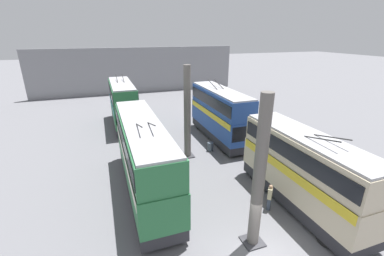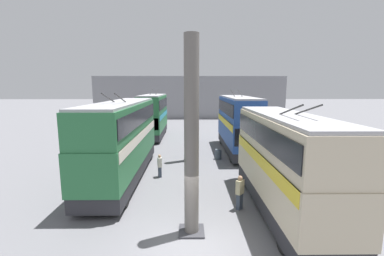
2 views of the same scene
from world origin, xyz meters
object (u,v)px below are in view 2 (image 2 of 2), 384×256
(bus_left_far, at_px, (238,121))
(oil_drum, at_px, (218,154))
(bus_right_mid, at_px, (153,113))
(person_by_left_row, at_px, (240,192))
(bus_left_near, at_px, (285,158))
(person_by_right_row, at_px, (160,165))
(bus_right_near, at_px, (123,135))

(bus_left_far, height_order, oil_drum, bus_left_far)
(bus_left_far, bearing_deg, bus_right_mid, 50.36)
(person_by_left_row, bearing_deg, bus_right_mid, 153.89)
(bus_left_near, distance_m, person_by_left_row, 2.70)
(bus_right_mid, distance_m, person_by_right_row, 14.45)
(person_by_right_row, distance_m, person_by_left_row, 6.42)
(person_by_left_row, bearing_deg, person_by_right_row, 177.86)
(bus_left_near, distance_m, bus_right_near, 9.99)
(bus_right_near, bearing_deg, bus_left_far, -51.62)
(bus_left_near, height_order, oil_drum, bus_left_near)
(bus_left_far, relative_size, oil_drum, 11.78)
(bus_right_mid, relative_size, person_by_left_row, 5.27)
(bus_left_near, relative_size, bus_right_mid, 1.04)
(person_by_right_row, bearing_deg, bus_left_near, -51.71)
(bus_left_near, relative_size, bus_right_near, 0.82)
(bus_left_far, xyz_separation_m, person_by_left_row, (-11.45, 2.02, -1.98))
(person_by_right_row, bearing_deg, bus_right_mid, 84.64)
(bus_left_far, distance_m, person_by_left_row, 11.79)
(bus_left_far, distance_m, oil_drum, 4.08)
(bus_left_near, relative_size, oil_drum, 11.50)
(bus_right_mid, relative_size, oil_drum, 11.08)
(bus_left_near, distance_m, bus_right_mid, 20.92)
(bus_left_far, xyz_separation_m, person_by_right_row, (-6.82, 6.47, -2.08))
(bus_right_near, bearing_deg, bus_left_near, -118.20)
(bus_left_near, xyz_separation_m, bus_right_mid, (18.98, 8.80, 0.17))
(bus_left_near, xyz_separation_m, person_by_right_row, (4.87, 6.47, -1.88))
(bus_left_far, bearing_deg, bus_right_near, 128.38)
(bus_left_near, height_order, bus_left_far, bus_left_far)
(bus_left_far, height_order, bus_right_near, bus_left_far)
(bus_left_near, height_order, bus_right_near, bus_right_near)
(bus_left_far, height_order, person_by_left_row, bus_left_far)
(person_by_right_row, relative_size, oil_drum, 1.90)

